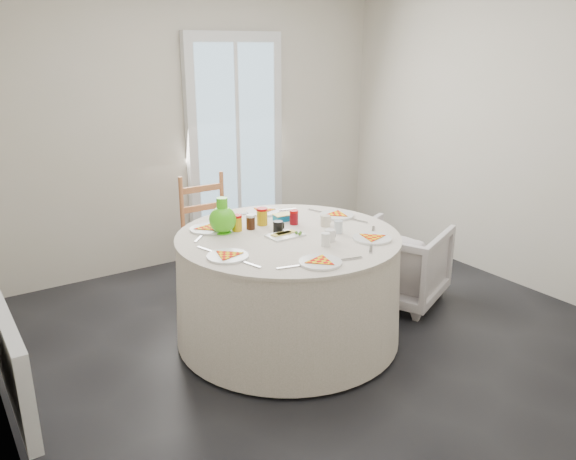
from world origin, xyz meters
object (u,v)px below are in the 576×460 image
table (288,288)px  green_pitcher (223,218)px  armchair (400,254)px  radiator (11,361)px  wooden_chair (212,235)px

table → green_pitcher: size_ratio=6.52×
table → green_pitcher: bearing=140.5°
armchair → radiator: bearing=65.7°
table → wooden_chair: (-0.04, 1.07, 0.09)m
radiator → table: (1.75, -0.03, -0.01)m
radiator → armchair: (2.84, -0.01, 0.01)m
table → green_pitcher: green_pitcher is taller
radiator → table: bearing=-1.0°
radiator → green_pitcher: bearing=10.1°
table → wooden_chair: wooden_chair is taller
table → wooden_chair: size_ratio=1.61×
armchair → table: bearing=67.0°
green_pitcher → radiator: bearing=170.8°
radiator → armchair: armchair is taller
wooden_chair → armchair: size_ratio=1.40×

